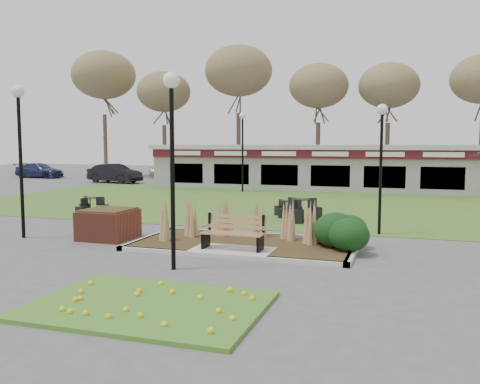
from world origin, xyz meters
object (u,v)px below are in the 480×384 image
(park_bench, at_px, (234,232))
(car_silver, at_px, (172,171))
(lamp_post_mid_left, at_px, (19,127))
(bistro_set_b, at_px, (301,214))
(bistro_set_d, at_px, (287,211))
(brick_planter, at_px, (108,224))
(lamp_post_mid_right, at_px, (381,140))
(food_pavilion, at_px, (333,167))
(bistro_set_a, at_px, (90,210))
(car_black, at_px, (115,173))
(car_blue, at_px, (40,170))
(lamp_post_far_left, at_px, (243,134))
(lamp_post_near_left, at_px, (172,127))

(park_bench, height_order, car_silver, car_silver)
(car_silver, bearing_deg, lamp_post_mid_left, -167.30)
(bistro_set_b, relative_size, bistro_set_d, 1.31)
(brick_planter, height_order, lamp_post_mid_right, lamp_post_mid_right)
(lamp_post_mid_left, relative_size, bistro_set_b, 3.01)
(food_pavilion, bearing_deg, bistro_set_a, -117.58)
(car_black, height_order, car_blue, car_black)
(park_bench, distance_m, bistro_set_b, 6.22)
(lamp_post_far_left, relative_size, car_blue, 1.10)
(lamp_post_near_left, height_order, car_blue, lamp_post_near_left)
(lamp_post_near_left, relative_size, lamp_post_mid_right, 1.09)
(brick_planter, xyz_separation_m, lamp_post_mid_left, (-2.67, -0.68, 3.01))
(bistro_set_d, distance_m, car_blue, 30.68)
(park_bench, bearing_deg, car_blue, 137.65)
(food_pavilion, relative_size, lamp_post_far_left, 5.06)
(lamp_post_far_left, bearing_deg, car_black, 160.84)
(park_bench, xyz_separation_m, lamp_post_mid_right, (3.62, 4.16, 2.51))
(park_bench, relative_size, food_pavilion, 0.07)
(food_pavilion, bearing_deg, brick_planter, -103.06)
(lamp_post_mid_left, relative_size, lamp_post_far_left, 0.98)
(car_blue, bearing_deg, bistro_set_b, -122.09)
(park_bench, bearing_deg, lamp_post_mid_right, 48.99)
(brick_planter, xyz_separation_m, lamp_post_mid_right, (8.02, 3.41, 2.62))
(lamp_post_far_left, relative_size, car_black, 1.11)
(lamp_post_mid_right, relative_size, car_silver, 1.08)
(lamp_post_near_left, xyz_separation_m, lamp_post_far_left, (-4.36, 18.90, 0.18))
(food_pavilion, xyz_separation_m, car_blue, (-26.00, 3.99, -0.84))
(park_bench, xyz_separation_m, bistro_set_d, (-0.17, 7.16, -0.35))
(lamp_post_mid_left, xyz_separation_m, bistro_set_d, (6.90, 7.09, -3.25))
(park_bench, xyz_separation_m, lamp_post_mid_left, (-7.07, 0.07, 2.90))
(food_pavilion, xyz_separation_m, bistro_set_a, (-7.82, -14.96, -1.20))
(bistro_set_d, bearing_deg, food_pavilion, 89.25)
(lamp_post_far_left, bearing_deg, food_pavilion, 29.95)
(lamp_post_mid_left, height_order, bistro_set_d, lamp_post_mid_left)
(park_bench, bearing_deg, lamp_post_mid_left, 179.43)
(car_silver, bearing_deg, car_black, 158.76)
(brick_planter, bearing_deg, bistro_set_a, 130.51)
(bistro_set_d, bearing_deg, lamp_post_mid_left, -134.23)
(lamp_post_far_left, bearing_deg, lamp_post_near_left, -76.99)
(lamp_post_near_left, height_order, lamp_post_far_left, lamp_post_far_left)
(lamp_post_mid_right, xyz_separation_m, bistro_set_a, (-11.44, 0.59, -2.82))
(park_bench, relative_size, car_blue, 0.39)
(bistro_set_b, distance_m, car_blue, 31.86)
(lamp_post_near_left, height_order, lamp_post_mid_left, lamp_post_mid_left)
(lamp_post_mid_left, distance_m, lamp_post_far_left, 16.79)
(park_bench, height_order, bistro_set_d, park_bench)
(lamp_post_far_left, distance_m, bistro_set_a, 12.72)
(bistro_set_a, xyz_separation_m, car_blue, (-18.18, 18.95, 0.36))
(car_blue, bearing_deg, bistro_set_d, -121.37)
(park_bench, distance_m, lamp_post_mid_right, 6.06)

